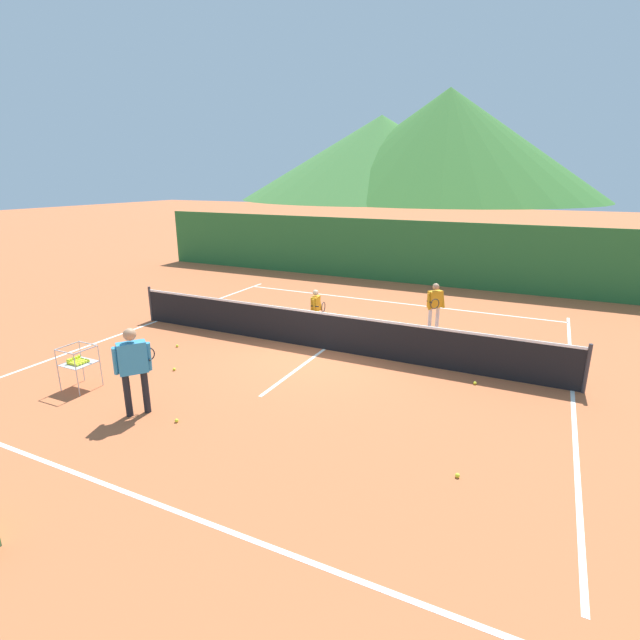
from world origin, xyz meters
name	(u,v)px	position (x,y,z in m)	size (l,w,h in m)	color
ground_plane	(324,349)	(0.00, 0.00, 0.00)	(120.00, 120.00, 0.00)	#BC6038
line_baseline_near	(128,493)	(0.00, -6.38, 0.00)	(11.26, 0.08, 0.01)	white
line_baseline_far	(389,302)	(0.00, 5.27, 0.00)	(11.26, 0.08, 0.01)	white
line_sideline_west	(157,321)	(-5.63, 0.00, 0.00)	(0.08, 11.65, 0.01)	white
line_sideline_east	(572,391)	(5.63, 0.00, 0.00)	(0.08, 11.65, 0.01)	white
line_service_center	(324,349)	(0.00, 0.00, 0.00)	(0.08, 6.04, 0.01)	white
tennis_net	(324,331)	(0.00, 0.00, 0.50)	(11.71, 0.08, 1.05)	#333338
instructor	(133,363)	(-1.63, -4.59, 1.00)	(0.58, 0.82, 1.66)	black
student_0	(316,307)	(-0.83, 1.20, 0.73)	(0.45, 0.57, 1.21)	silver
student_1	(435,302)	(2.13, 2.75, 0.82)	(0.49, 0.72, 1.37)	silver
ball_cart	(78,362)	(-3.56, -4.28, 0.59)	(0.58, 0.58, 0.90)	#B7B7BC
tennis_ball_0	(174,369)	(-2.47, -2.74, 0.03)	(0.07, 0.07, 0.07)	yellow
tennis_ball_1	(475,383)	(3.78, -0.55, 0.03)	(0.07, 0.07, 0.07)	yellow
tennis_ball_2	(177,346)	(-3.49, -1.51, 0.03)	(0.07, 0.07, 0.07)	yellow
tennis_ball_3	(177,421)	(-0.78, -4.54, 0.03)	(0.07, 0.07, 0.07)	yellow
tennis_ball_4	(457,475)	(4.05, -4.02, 0.03)	(0.07, 0.07, 0.07)	yellow
tennis_ball_5	(146,370)	(-2.99, -3.06, 0.03)	(0.07, 0.07, 0.07)	yellow
windscreen_fence	(416,253)	(0.00, 8.58, 1.27)	(24.77, 0.08, 2.54)	#286B33
hill_0	(381,158)	(-26.17, 80.23, 7.55)	(52.50, 52.50, 15.11)	#427A38
hill_1	(447,145)	(-14.40, 82.49, 9.65)	(55.90, 55.90, 19.30)	#38702D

